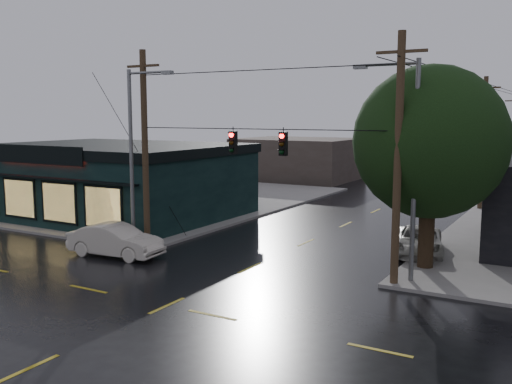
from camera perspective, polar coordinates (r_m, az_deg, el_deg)
The scene contains 14 objects.
ground_plane at distance 21.51m, azimuth -8.89°, elevation -11.17°, with size 160.00×160.00×0.00m, color black.
sidewalk_nw at distance 49.07m, azimuth -12.48°, elevation -0.49°, with size 28.00×28.00×0.15m, color gray.
pizza_shop at distance 40.26m, azimuth -14.08°, elevation 1.26°, with size 16.30×12.34×4.90m.
corner_tree at distance 26.11m, azimuth 17.01°, elevation 4.77°, with size 6.73×6.73×8.98m.
utility_pole_nw at distance 30.33m, azimuth -10.78°, elevation -5.63°, with size 2.00×0.32×10.15m, color #312316, non-canonical shape.
utility_pole_ne at distance 24.19m, azimuth 13.60°, elevation -9.15°, with size 2.00×0.32×10.15m, color #312316, non-canonical shape.
utility_pole_far_a at distance 44.79m, azimuth 21.43°, elevation -1.72°, with size 2.00×0.32×9.65m, color #312316, non-canonical shape.
utility_pole_far_b at distance 64.48m, azimuth 24.12°, elevation 0.88°, with size 2.00×0.32×9.15m, color #312316, non-canonical shape.
span_signal_assembly at distance 25.71m, azimuth 0.15°, elevation 4.98°, with size 13.00×0.48×1.23m.
streetlight_nw at distance 30.01m, azimuth -12.09°, elevation -5.80°, with size 5.40×0.30×9.15m, color slate, non-canonical shape.
streetlight_ne at distance 24.71m, azimuth 15.19°, elevation -8.84°, with size 5.40×0.30×9.15m, color slate, non-canonical shape.
bg_building_west at distance 62.10m, azimuth 4.24°, elevation 3.33°, with size 12.00×10.00×4.40m, color #3B312B.
sedan_cream at distance 28.96m, azimuth -13.88°, elevation -4.72°, with size 1.69×4.86×1.60m, color beige.
suv_silver at distance 29.70m, azimuth 15.97°, elevation -4.73°, with size 2.26×4.90×1.36m, color #ABA99E.
Camera 1 is at (12.86, -15.79, 6.93)m, focal length 40.00 mm.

